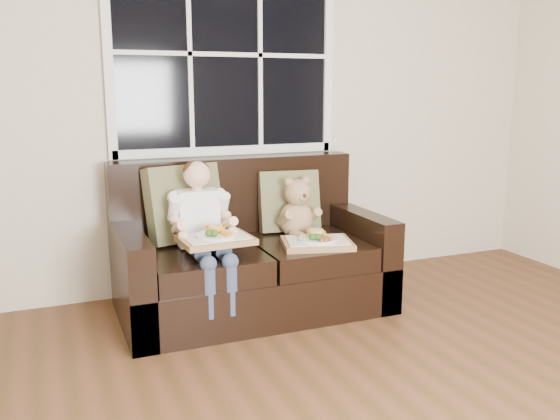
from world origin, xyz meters
name	(u,v)px	position (x,y,z in m)	size (l,w,h in m)	color
room_walls	(544,36)	(0.00, 0.00, 1.59)	(4.52, 5.02, 2.71)	beige
window_back	(225,55)	(-0.32, 2.48, 1.65)	(1.62, 0.04, 1.37)	black
loveseat	(250,261)	(-0.32, 2.02, 0.31)	(1.70, 0.92, 0.96)	black
pillow_left	(184,204)	(-0.71, 2.17, 0.70)	(0.53, 0.34, 0.51)	#676840
pillow_right	(289,201)	(0.02, 2.17, 0.66)	(0.44, 0.24, 0.43)	#676840
child	(202,221)	(-0.67, 1.90, 0.64)	(0.37, 0.59, 0.83)	white
teddy_bear	(297,212)	(0.01, 2.01, 0.62)	(0.25, 0.32, 0.42)	tan
tray_left	(216,238)	(-0.64, 1.70, 0.57)	(0.43, 0.34, 0.09)	#9A7045
tray_right	(317,242)	(0.02, 1.72, 0.48)	(0.50, 0.43, 0.10)	#9A7045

